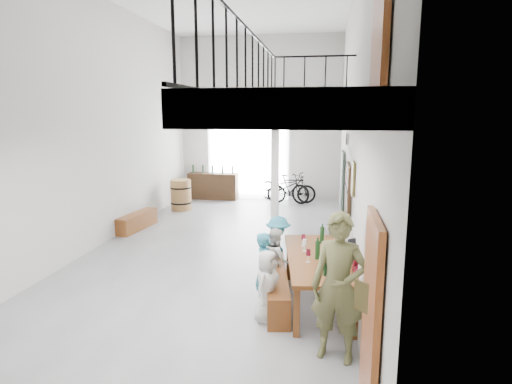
% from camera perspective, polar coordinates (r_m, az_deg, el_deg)
% --- Properties ---
extents(floor, '(12.00, 12.00, 0.00)m').
position_cam_1_polar(floor, '(9.35, -5.24, -8.05)').
color(floor, slate).
rests_on(floor, ground).
extents(room_walls, '(12.00, 12.00, 12.00)m').
position_cam_1_polar(room_walls, '(8.88, -5.64, 14.25)').
color(room_walls, silver).
rests_on(room_walls, ground).
extents(gateway_portal, '(2.80, 0.08, 2.80)m').
position_cam_1_polar(gateway_portal, '(14.83, -1.07, 4.47)').
color(gateway_portal, white).
rests_on(gateway_portal, ground).
extents(right_wall_decor, '(0.07, 8.28, 5.07)m').
position_cam_1_polar(right_wall_decor, '(6.82, 12.84, -0.13)').
color(right_wall_decor, brown).
rests_on(right_wall_decor, ground).
extents(balcony, '(1.52, 5.62, 4.00)m').
position_cam_1_polar(balcony, '(5.44, 6.43, 10.34)').
color(balcony, silver).
rests_on(balcony, ground).
extents(tasting_table, '(1.27, 2.44, 0.79)m').
position_cam_1_polar(tasting_table, '(6.77, 8.35, -9.14)').
color(tasting_table, brown).
rests_on(tasting_table, ground).
extents(bench_inner, '(0.64, 2.06, 0.47)m').
position_cam_1_polar(bench_inner, '(7.01, 2.73, -12.50)').
color(bench_inner, brown).
rests_on(bench_inner, ground).
extents(bench_wall, '(0.54, 1.97, 0.45)m').
position_cam_1_polar(bench_wall, '(6.91, 11.39, -13.14)').
color(bench_wall, brown).
rests_on(bench_wall, ground).
extents(tableware, '(0.56, 1.59, 0.35)m').
position_cam_1_polar(tableware, '(6.57, 8.62, -7.76)').
color(tableware, black).
rests_on(tableware, tasting_table).
extents(side_bench, '(0.52, 1.53, 0.42)m').
position_cam_1_polar(side_bench, '(11.47, -15.55, -3.78)').
color(side_bench, brown).
rests_on(side_bench, ground).
extents(oak_barrel, '(0.64, 0.64, 0.94)m').
position_cam_1_polar(oak_barrel, '(13.37, -9.98, -0.39)').
color(oak_barrel, brown).
rests_on(oak_barrel, ground).
extents(serving_counter, '(1.72, 0.50, 0.90)m').
position_cam_1_polar(serving_counter, '(14.94, -5.75, 0.79)').
color(serving_counter, '#362513').
rests_on(serving_counter, ground).
extents(counter_bottles, '(1.47, 0.10, 0.28)m').
position_cam_1_polar(counter_bottles, '(14.85, -5.79, 3.04)').
color(counter_bottles, black).
rests_on(counter_bottles, serving_counter).
extents(guest_left_a, '(0.49, 0.60, 1.06)m').
position_cam_1_polar(guest_left_a, '(6.27, 1.48, -12.41)').
color(guest_left_a, silver).
rests_on(guest_left_a, ground).
extents(guest_left_b, '(0.39, 0.50, 1.20)m').
position_cam_1_polar(guest_left_b, '(6.64, 1.22, -10.43)').
color(guest_left_b, teal).
rests_on(guest_left_b, ground).
extents(guest_left_c, '(0.58, 0.65, 1.09)m').
position_cam_1_polar(guest_left_c, '(7.26, 2.64, -9.01)').
color(guest_left_c, silver).
rests_on(guest_left_c, ground).
extents(guest_left_d, '(0.44, 0.77, 1.18)m').
position_cam_1_polar(guest_left_d, '(7.67, 2.96, -7.56)').
color(guest_left_d, teal).
rests_on(guest_left_d, ground).
extents(guest_right_a, '(0.43, 0.66, 1.03)m').
position_cam_1_polar(guest_right_a, '(6.38, 13.29, -12.41)').
color(guest_right_a, '#A11B32').
rests_on(guest_right_a, ground).
extents(guest_right_b, '(0.64, 1.07, 1.10)m').
position_cam_1_polar(guest_right_b, '(6.91, 12.93, -10.28)').
color(guest_right_b, black).
rests_on(guest_right_b, ground).
extents(guest_right_c, '(0.47, 0.58, 1.02)m').
position_cam_1_polar(guest_right_c, '(7.55, 12.22, -8.77)').
color(guest_right_c, silver).
rests_on(guest_right_c, ground).
extents(host_standing, '(0.76, 0.59, 1.84)m').
position_cam_1_polar(host_standing, '(5.32, 10.94, -12.40)').
color(host_standing, '#4F4F2C').
rests_on(host_standing, ground).
extents(potted_plant, '(0.43, 0.39, 0.42)m').
position_cam_1_polar(potted_plant, '(9.53, 10.11, -6.48)').
color(potted_plant, '#1B5319').
rests_on(potted_plant, ground).
extents(bicycle_near, '(2.04, 1.48, 1.02)m').
position_cam_1_polar(bicycle_near, '(14.42, 3.80, 0.70)').
color(bicycle_near, black).
rests_on(bicycle_near, ground).
extents(bicycle_far, '(1.66, 0.68, 0.97)m').
position_cam_1_polar(bicycle_far, '(14.15, 4.76, 0.39)').
color(bicycle_far, black).
rests_on(bicycle_far, ground).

